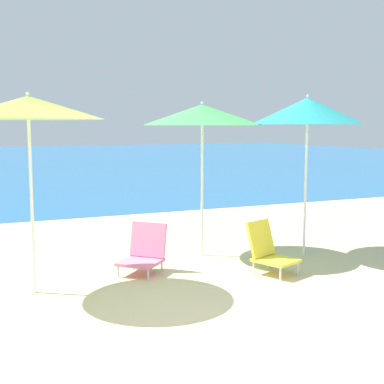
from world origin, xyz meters
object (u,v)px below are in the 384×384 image
at_px(beach_umbrella_green, 202,115).
at_px(beach_chair_yellow, 268,250).
at_px(beach_umbrella_teal, 307,111).
at_px(beach_umbrella_lime, 28,108).
at_px(beach_chair_pink, 144,251).

relative_size(beach_umbrella_green, beach_chair_yellow, 3.22).
relative_size(beach_umbrella_teal, beach_umbrella_lime, 1.03).
distance_m(beach_umbrella_teal, beach_umbrella_green, 1.49).
bearing_deg(beach_chair_pink, beach_chair_yellow, 19.53).
relative_size(beach_umbrella_teal, beach_umbrella_green, 1.04).
relative_size(beach_umbrella_green, beach_chair_pink, 3.05).
bearing_deg(beach_umbrella_lime, beach_chair_pink, 11.69).
bearing_deg(beach_umbrella_green, beach_umbrella_lime, -161.58).
bearing_deg(beach_umbrella_lime, beach_umbrella_green, 18.42).
relative_size(beach_umbrella_lime, beach_chair_yellow, 3.25).
xyz_separation_m(beach_umbrella_teal, beach_umbrella_lime, (-3.83, -0.23, -0.01)).
height_order(beach_umbrella_teal, beach_chair_pink, beach_umbrella_teal).
relative_size(beach_umbrella_teal, beach_chair_yellow, 3.36).
xyz_separation_m(beach_umbrella_teal, beach_chair_yellow, (-1.00, -0.62, -1.77)).
xyz_separation_m(beach_umbrella_lime, beach_chair_yellow, (2.84, -0.39, -1.76)).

